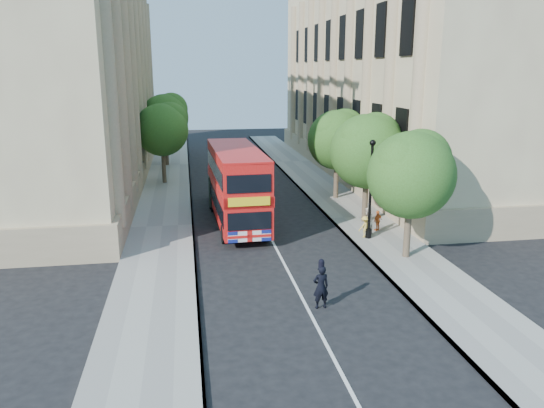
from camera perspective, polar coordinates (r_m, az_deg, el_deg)
name	(u,v)px	position (r m, az deg, el deg)	size (l,w,h in m)	color
ground	(299,292)	(21.60, 2.93, -9.47)	(120.00, 120.00, 0.00)	black
pavement_right	(358,218)	(32.15, 9.21, -1.48)	(3.50, 80.00, 0.12)	gray
pavement_left	(162,227)	(30.59, -11.71, -2.41)	(3.50, 80.00, 0.12)	gray
building_right	(402,65)	(46.92, 13.77, 14.28)	(12.00, 38.00, 18.00)	tan
building_left	(54,65)	(44.34, -22.39, 13.65)	(12.00, 38.00, 18.00)	tan
tree_right_near	(412,170)	(24.92, 14.83, 3.53)	(4.00, 4.00, 6.08)	#473828
tree_right_mid	(368,147)	(30.39, 10.28, 6.02)	(4.20, 4.20, 6.37)	#473828
tree_right_far	(338,137)	(36.06, 7.10, 7.21)	(4.00, 4.00, 6.15)	#473828
tree_left_far	(162,127)	(41.59, -11.71, 8.14)	(4.00, 4.00, 6.30)	#473828
tree_left_back	(165,115)	(49.53, -11.39, 9.40)	(4.20, 4.20, 6.65)	#473828
lamp_post	(370,193)	(27.65, 10.53, 1.12)	(0.32, 0.32, 5.16)	black
double_decker_bus	(237,184)	(30.12, -3.83, 2.16)	(2.80, 9.41, 4.31)	red
box_van	(225,185)	(35.29, -5.13, 2.07)	(2.28, 4.66, 2.58)	black
police_constable	(321,287)	(20.02, 5.28, -8.88)	(0.61, 0.40, 1.68)	black
woman_pedestrian	(367,221)	(28.55, 10.21, -1.84)	(0.73, 0.57, 1.51)	silver
child_a	(378,220)	(29.50, 11.30, -1.75)	(0.66, 0.28, 1.13)	orange
child_b	(365,227)	(28.19, 9.96, -2.42)	(0.74, 0.42, 1.14)	gold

